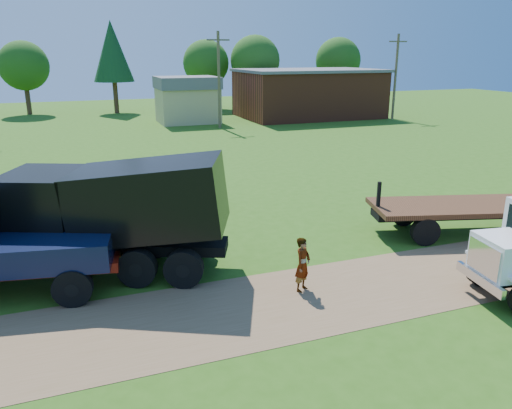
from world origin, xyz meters
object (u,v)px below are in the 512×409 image
object	(u,v)px
spectator_a	(303,265)
orange_pickup	(164,195)
black_dump_truck	(101,210)
flatbed_trailer	(480,210)

from	to	relation	value
spectator_a	orange_pickup	bearing A→B (deg)	68.05
orange_pickup	spectator_a	bearing A→B (deg)	-151.43
orange_pickup	spectator_a	xyz separation A→B (m)	(2.47, -9.65, 0.14)
black_dump_truck	orange_pickup	bearing A→B (deg)	85.13
black_dump_truck	orange_pickup	xyz separation A→B (m)	(3.09, 5.94, -1.42)
black_dump_truck	spectator_a	xyz separation A→B (m)	(5.56, -3.71, -1.28)
flatbed_trailer	spectator_a	xyz separation A→B (m)	(-8.98, -2.18, -0.09)
black_dump_truck	flatbed_trailer	size ratio (longest dim) A/B	0.99
black_dump_truck	flatbed_trailer	world-z (taller)	black_dump_truck
flatbed_trailer	spectator_a	size ratio (longest dim) A/B	5.27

